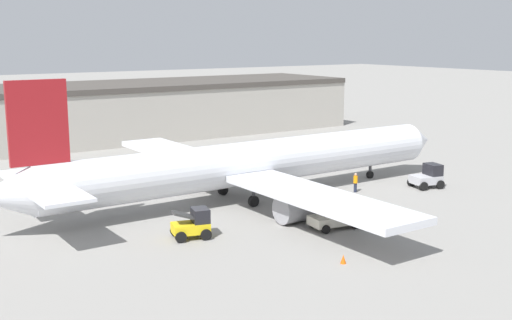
{
  "coord_description": "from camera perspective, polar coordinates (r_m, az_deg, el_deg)",
  "views": [
    {
      "loc": [
        -29.73,
        -44.06,
        13.47
      ],
      "look_at": [
        0.0,
        0.0,
        3.26
      ],
      "focal_mm": 45.0,
      "sensor_mm": 36.0,
      "label": 1
    }
  ],
  "objects": [
    {
      "name": "safety_cone_near",
      "position": [
        39.54,
        7.77,
        -8.73
      ],
      "size": [
        0.36,
        0.36,
        0.55
      ],
      "color": "#EF590F",
      "rests_on": "ground_plane"
    },
    {
      "name": "airplane",
      "position": [
        53.62,
        -0.89,
        -0.39
      ],
      "size": [
        44.17,
        38.12,
        10.67
      ],
      "rotation": [
        0.0,
        0.0,
        0.01
      ],
      "color": "silver",
      "rests_on": "ground_plane"
    },
    {
      "name": "ground_crew_worker",
      "position": [
        57.18,
        8.83,
        -1.95
      ],
      "size": [
        0.38,
        0.38,
        1.71
      ],
      "rotation": [
        0.0,
        0.0,
        4.4
      ],
      "color": "#1E2338",
      "rests_on": "ground_plane"
    },
    {
      "name": "belt_loader_truck",
      "position": [
        44.0,
        -5.61,
        -5.69
      ],
      "size": [
        2.87,
        2.41,
        2.03
      ],
      "rotation": [
        0.0,
        0.0,
        -0.25
      ],
      "color": "yellow",
      "rests_on": "ground_plane"
    },
    {
      "name": "baggage_tug",
      "position": [
        60.31,
        15.05,
        -1.44
      ],
      "size": [
        2.99,
        2.64,
        2.15
      ],
      "rotation": [
        0.0,
        0.0,
        -0.22
      ],
      "color": "#B2B2B7",
      "rests_on": "ground_plane"
    },
    {
      "name": "ground_plane",
      "position": [
        54.83,
        -0.0,
        -3.35
      ],
      "size": [
        400.0,
        400.0,
        0.0
      ],
      "primitive_type": "plane",
      "color": "gray"
    },
    {
      "name": "pushback_tug",
      "position": [
        46.49,
        7.31,
        -4.91
      ],
      "size": [
        3.77,
        2.35,
        1.92
      ],
      "rotation": [
        0.0,
        0.0,
        -0.13
      ],
      "color": "beige",
      "rests_on": "ground_plane"
    }
  ]
}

